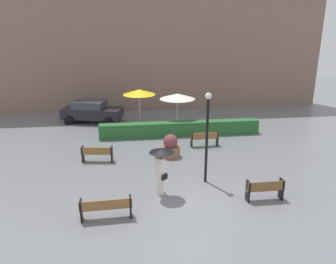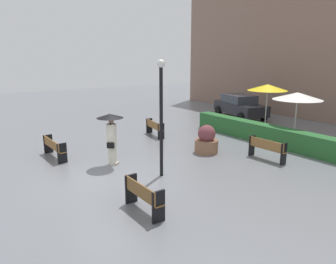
{
  "view_description": "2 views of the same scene",
  "coord_description": "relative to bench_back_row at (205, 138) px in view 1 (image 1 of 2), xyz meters",
  "views": [
    {
      "loc": [
        -2.52,
        -11.37,
        6.68
      ],
      "look_at": [
        -0.33,
        5.15,
        1.33
      ],
      "focal_mm": 35.38,
      "sensor_mm": 36.0,
      "label": 1
    },
    {
      "loc": [
        9.71,
        -4.22,
        4.16
      ],
      "look_at": [
        0.23,
        2.58,
        1.35
      ],
      "focal_mm": 33.95,
      "sensor_mm": 36.0,
      "label": 2
    }
  ],
  "objects": [
    {
      "name": "ground_plane",
      "position": [
        -1.96,
        -6.28,
        -0.52
      ],
      "size": [
        60.0,
        60.0,
        0.0
      ],
      "primitive_type": "plane",
      "color": "slate"
    },
    {
      "name": "bench_back_row",
      "position": [
        0.0,
        0.0,
        0.0
      ],
      "size": [
        1.66,
        0.38,
        0.86
      ],
      "color": "olive",
      "rests_on": "ground"
    },
    {
      "name": "bench_far_left",
      "position": [
        -6.01,
        -1.54,
        -0.03
      ],
      "size": [
        1.65,
        0.59,
        0.82
      ],
      "color": "olive",
      "rests_on": "ground"
    },
    {
      "name": "bench_near_left",
      "position": [
        -5.31,
        -6.99,
        -0.03
      ],
      "size": [
        1.88,
        0.43,
        0.82
      ],
      "color": "olive",
      "rests_on": "ground"
    },
    {
      "name": "bench_near_right",
      "position": [
        0.91,
        -6.44,
        -0.01
      ],
      "size": [
        1.52,
        0.38,
        0.86
      ],
      "color": "brown",
      "rests_on": "ground"
    },
    {
      "name": "pedestrian_with_umbrella",
      "position": [
        -3.14,
        -5.39,
        0.82
      ],
      "size": [
        1.02,
        1.02,
        2.03
      ],
      "color": "silver",
      "rests_on": "ground"
    },
    {
      "name": "planter_pot",
      "position": [
        -2.18,
        -1.32,
        0.01
      ],
      "size": [
        1.02,
        1.02,
        1.24
      ],
      "color": "brown",
      "rests_on": "ground"
    },
    {
      "name": "lamp_post",
      "position": [
        -1.04,
        -4.49,
        1.96
      ],
      "size": [
        0.28,
        0.28,
        4.05
      ],
      "color": "black",
      "rests_on": "ground"
    },
    {
      "name": "patio_umbrella_yellow",
      "position": [
        -3.51,
        4.43,
        1.91
      ],
      "size": [
        2.2,
        2.2,
        2.61
      ],
      "color": "silver",
      "rests_on": "ground"
    },
    {
      "name": "patio_umbrella_white",
      "position": [
        -1.05,
        3.51,
        1.74
      ],
      "size": [
        2.34,
        2.34,
        2.44
      ],
      "color": "silver",
      "rests_on": "ground"
    },
    {
      "name": "hedge_strip",
      "position": [
        -1.07,
        2.12,
        -0.07
      ],
      "size": [
        10.15,
        0.7,
        0.9
      ],
      "primitive_type": "cube",
      "color": "#28602D",
      "rests_on": "ground"
    },
    {
      "name": "building_facade",
      "position": [
        -1.96,
        9.72,
        5.03
      ],
      "size": [
        28.0,
        1.2,
        11.1
      ],
      "primitive_type": "cube",
      "color": "#846656",
      "rests_on": "ground"
    },
    {
      "name": "parked_car",
      "position": [
        -6.91,
        6.07,
        0.3
      ],
      "size": [
        4.5,
        2.78,
        1.57
      ],
      "color": "black",
      "rests_on": "ground"
    }
  ]
}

